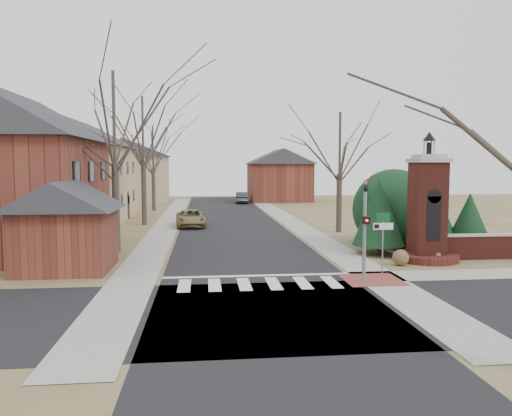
{
  "coord_description": "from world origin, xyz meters",
  "views": [
    {
      "loc": [
        -2.21,
        -18.95,
        4.8
      ],
      "look_at": [
        0.43,
        6.0,
        2.66
      ],
      "focal_mm": 35.0,
      "sensor_mm": 36.0,
      "label": 1
    }
  ],
  "objects": [
    {
      "name": "bare_tree_3",
      "position": [
        7.5,
        16.0,
        6.69
      ],
      "size": [
        7.0,
        7.0,
        9.7
      ],
      "color": "#473D33",
      "rests_on": "ground"
    },
    {
      "name": "cross_street",
      "position": [
        0.0,
        -3.0,
        0.01
      ],
      "size": [
        120.0,
        8.0,
        0.01
      ],
      "primitive_type": "cube",
      "color": "black",
      "rests_on": "ground"
    },
    {
      "name": "bare_tree_1",
      "position": [
        -7.0,
        22.0,
        8.03
      ],
      "size": [
        8.4,
        8.4,
        11.64
      ],
      "color": "#473D33",
      "rests_on": "ground"
    },
    {
      "name": "dry_shrub_right",
      "position": [
        9.3,
        4.6,
        0.38
      ],
      "size": [
        0.76,
        0.76,
        0.76
      ],
      "primitive_type": "sphere",
      "color": "brown",
      "rests_on": "ground"
    },
    {
      "name": "house_distant_right",
      "position": [
        7.99,
        47.99,
        3.65
      ],
      "size": [
        8.8,
        8.8,
        7.3
      ],
      "color": "brown",
      "rests_on": "ground"
    },
    {
      "name": "house_stucco_left",
      "position": [
        -13.5,
        27.0,
        4.59
      ],
      "size": [
        9.8,
        12.8,
        9.28
      ],
      "color": "tan",
      "rests_on": "ground"
    },
    {
      "name": "crosswalk_zone",
      "position": [
        0.0,
        0.8,
        0.01
      ],
      "size": [
        8.0,
        2.2,
        0.02
      ],
      "primitive_type": "cube",
      "color": "silver",
      "rests_on": "ground"
    },
    {
      "name": "garage_left",
      "position": [
        -8.52,
        4.49,
        2.24
      ],
      "size": [
        4.8,
        4.8,
        4.29
      ],
      "color": "brown",
      "rests_on": "ground"
    },
    {
      "name": "brick_gate_monument",
      "position": [
        9.0,
        4.99,
        2.17
      ],
      "size": [
        3.2,
        3.2,
        6.47
      ],
      "color": "#562119",
      "rests_on": "ground"
    },
    {
      "name": "dry_shrub_left",
      "position": [
        7.18,
        3.81,
        0.39
      ],
      "size": [
        0.79,
        0.79,
        0.79
      ],
      "primitive_type": "sphere",
      "color": "brown",
      "rests_on": "ground"
    },
    {
      "name": "sign_post",
      "position": [
        5.59,
        1.99,
        1.95
      ],
      "size": [
        0.9,
        0.07,
        2.75
      ],
      "color": "slate",
      "rests_on": "ground"
    },
    {
      "name": "sidewalk_left",
      "position": [
        -5.2,
        22.0,
        0.01
      ],
      "size": [
        2.0,
        60.0,
        0.02
      ],
      "primitive_type": "cube",
      "color": "gray",
      "rests_on": "ground"
    },
    {
      "name": "house_brick_left",
      "position": [
        -13.01,
        9.99,
        4.66
      ],
      "size": [
        9.8,
        11.8,
        9.42
      ],
      "color": "brown",
      "rests_on": "ground"
    },
    {
      "name": "curb_apron",
      "position": [
        4.8,
        1.0,
        0.01
      ],
      "size": [
        2.4,
        2.4,
        0.02
      ],
      "primitive_type": "cube",
      "color": "brown",
      "rests_on": "ground"
    },
    {
      "name": "sidewalk_right_main",
      "position": [
        5.2,
        22.0,
        0.01
      ],
      "size": [
        2.0,
        60.0,
        0.02
      ],
      "primitive_type": "cube",
      "color": "gray",
      "rests_on": "ground"
    },
    {
      "name": "bare_tree_0",
      "position": [
        -7.0,
        9.0,
        7.7
      ],
      "size": [
        8.05,
        8.05,
        11.15
      ],
      "color": "#473D33",
      "rests_on": "ground"
    },
    {
      "name": "evergreen_mass",
      "position": [
        9.0,
        9.5,
        2.4
      ],
      "size": [
        4.8,
        4.8,
        4.8
      ],
      "primitive_type": "sphere",
      "color": "black",
      "rests_on": "ground"
    },
    {
      "name": "distant_car",
      "position": [
        2.7,
        44.42,
        0.72
      ],
      "size": [
        1.92,
        4.49,
        1.44
      ],
      "primitive_type": "imported",
      "rotation": [
        0.0,
        0.0,
        3.05
      ],
      "color": "#34383C",
      "rests_on": "ground"
    },
    {
      "name": "evergreen_far",
      "position": [
        12.5,
        7.2,
        1.9
      ],
      "size": [
        2.4,
        2.4,
        3.3
      ],
      "color": "#473D33",
      "rests_on": "ground"
    },
    {
      "name": "traffic_signal_pole",
      "position": [
        4.3,
        0.57,
        2.59
      ],
      "size": [
        0.28,
        0.41,
        4.5
      ],
      "color": "slate",
      "rests_on": "ground"
    },
    {
      "name": "bare_tree_2",
      "position": [
        -7.5,
        35.0,
        7.03
      ],
      "size": [
        7.35,
        7.35,
        10.19
      ],
      "color": "#473D33",
      "rests_on": "ground"
    },
    {
      "name": "main_street",
      "position": [
        0.0,
        22.0,
        0.01
      ],
      "size": [
        8.0,
        70.0,
        0.01
      ],
      "primitive_type": "cube",
      "color": "black",
      "rests_on": "ground"
    },
    {
      "name": "pickup_truck",
      "position": [
        -3.24,
        20.41,
        0.67
      ],
      "size": [
        2.51,
        4.92,
        1.33
      ],
      "primitive_type": "imported",
      "rotation": [
        0.0,
        0.0,
        0.06
      ],
      "color": "olive",
      "rests_on": "ground"
    },
    {
      "name": "brick_garden_wall",
      "position": [
        13.5,
        5.0,
        0.66
      ],
      "size": [
        7.5,
        0.5,
        1.3
      ],
      "color": "#562119",
      "rests_on": "ground"
    },
    {
      "name": "stop_bar",
      "position": [
        0.0,
        2.3,
        0.01
      ],
      "size": [
        8.0,
        0.35,
        0.02
      ],
      "primitive_type": "cube",
      "color": "silver",
      "rests_on": "ground"
    },
    {
      "name": "evergreen_near",
      "position": [
        7.2,
        7.0,
        2.3
      ],
      "size": [
        2.8,
        2.8,
        4.1
      ],
      "color": "#473D33",
      "rests_on": "ground"
    },
    {
      "name": "ground",
      "position": [
        0.0,
        0.0,
        0.0
      ],
      "size": [
        120.0,
        120.0,
        0.0
      ],
      "primitive_type": "plane",
      "color": "brown",
      "rests_on": "ground"
    },
    {
      "name": "house_distant_left",
      "position": [
        -12.01,
        48.0,
        4.25
      ],
      "size": [
        10.8,
        8.8,
        8.53
      ],
      "color": "tan",
      "rests_on": "ground"
    },
    {
      "name": "evergreen_mid",
      "position": [
        10.5,
        8.2,
        2.6
      ],
      "size": [
        3.4,
        3.4,
        4.7
      ],
      "color": "#473D33",
      "rests_on": "ground"
    }
  ]
}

